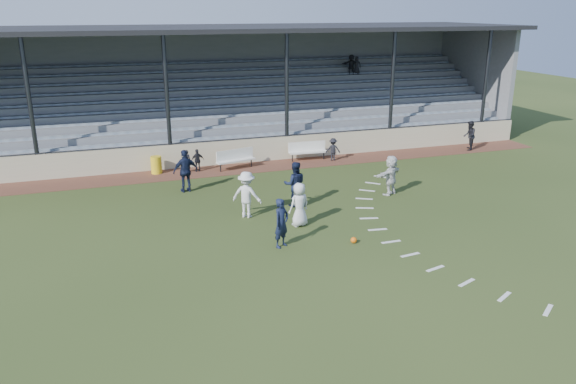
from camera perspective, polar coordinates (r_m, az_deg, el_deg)
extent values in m
plane|color=#2D3C18|center=(18.26, 2.51, -6.21)|extent=(90.00, 90.00, 0.00)
cube|color=#552E22|center=(27.73, -5.26, 2.37)|extent=(34.00, 2.00, 0.02)
cube|color=#C3B896|center=(28.56, -5.79, 4.05)|extent=(34.00, 0.18, 1.20)
cube|color=silver|center=(27.52, -5.30, 3.19)|extent=(2.04, 0.89, 0.06)
cube|color=silver|center=(27.66, -5.42, 3.80)|extent=(1.95, 0.56, 0.54)
cylinder|color=#2A2B31|center=(27.21, -6.87, 2.46)|extent=(0.06, 0.06, 0.40)
cylinder|color=#2A2B31|center=(27.96, -3.75, 2.99)|extent=(0.06, 0.06, 0.40)
cube|color=silver|center=(29.02, 2.07, 4.05)|extent=(2.02, 0.49, 0.06)
cube|color=silver|center=(29.17, 1.92, 4.63)|extent=(2.00, 0.15, 0.54)
cylinder|color=#2A2B31|center=(28.84, 0.45, 3.50)|extent=(0.06, 0.06, 0.40)
cylinder|color=#2A2B31|center=(29.35, 3.65, 3.72)|extent=(0.06, 0.06, 0.40)
cylinder|color=yellow|center=(27.45, -13.23, 2.70)|extent=(0.51, 0.51, 0.82)
sphere|color=#E0600D|center=(19.07, 6.69, -4.88)|extent=(0.21, 0.21, 0.21)
imported|color=silver|center=(20.18, 1.16, -1.28)|extent=(0.90, 0.70, 1.62)
imported|color=#121932|center=(18.40, -0.67, -3.17)|extent=(0.73, 0.67, 1.67)
imported|color=#121932|center=(22.18, 0.70, 0.80)|extent=(1.01, 0.86, 1.82)
imported|color=silver|center=(21.05, -4.22, -0.27)|extent=(1.31, 1.21, 1.77)
imported|color=#121932|center=(24.33, -10.36, 2.12)|extent=(1.14, 0.61, 1.84)
imported|color=silver|center=(23.99, 10.39, 1.70)|extent=(1.62, 1.20, 1.70)
imported|color=black|center=(32.69, 17.95, 5.48)|extent=(0.96, 1.00, 1.62)
imported|color=black|center=(27.29, -10.25, 3.11)|extent=(0.45, 0.36, 1.10)
imported|color=black|center=(27.34, -9.17, 3.19)|extent=(0.66, 0.33, 1.09)
imported|color=black|center=(29.07, 4.59, 4.34)|extent=(0.84, 0.61, 1.17)
cube|color=slate|center=(29.08, -6.04, 4.30)|extent=(34.00, 0.80, 1.20)
cube|color=gray|center=(29.03, -6.12, 5.59)|extent=(33.00, 0.28, 0.10)
cube|color=slate|center=(29.80, -6.39, 5.02)|extent=(34.00, 0.80, 1.60)
cube|color=gray|center=(29.71, -6.49, 6.66)|extent=(33.00, 0.28, 0.10)
cube|color=slate|center=(30.52, -6.73, 5.70)|extent=(34.00, 0.80, 2.00)
cube|color=gray|center=(30.41, -6.84, 7.67)|extent=(33.00, 0.28, 0.10)
cube|color=slate|center=(31.24, -7.05, 6.36)|extent=(34.00, 0.80, 2.40)
cube|color=gray|center=(31.11, -7.18, 8.65)|extent=(33.00, 0.28, 0.10)
cube|color=slate|center=(31.97, -7.36, 6.98)|extent=(34.00, 0.80, 2.80)
cube|color=gray|center=(31.82, -7.50, 9.58)|extent=(33.00, 0.28, 0.10)
cube|color=slate|center=(32.71, -7.66, 7.58)|extent=(34.00, 0.80, 3.20)
cube|color=gray|center=(32.55, -7.82, 10.47)|extent=(33.00, 0.28, 0.10)
cube|color=slate|center=(33.45, -7.94, 8.15)|extent=(34.00, 0.80, 3.60)
cube|color=gray|center=(33.28, -8.12, 11.31)|extent=(33.00, 0.28, 0.10)
cube|color=slate|center=(34.19, -8.22, 8.70)|extent=(34.00, 0.80, 4.00)
cube|color=gray|center=(34.01, -8.41, 12.13)|extent=(33.00, 0.28, 0.10)
cube|color=slate|center=(34.93, -8.48, 9.22)|extent=(34.00, 0.80, 4.40)
cube|color=gray|center=(34.76, -8.68, 12.90)|extent=(33.00, 0.28, 0.10)
cube|color=slate|center=(35.38, -8.73, 10.95)|extent=(34.00, 0.40, 6.40)
cube|color=slate|center=(38.77, 18.13, 10.90)|extent=(0.30, 7.80, 6.40)
cube|color=black|center=(31.30, -7.71, 16.15)|extent=(34.60, 9.00, 0.22)
cylinder|color=#2A2B31|center=(27.64, -24.68, 7.63)|extent=(0.20, 0.20, 6.50)
cylinder|color=#2A2B31|center=(27.65, -12.16, 8.88)|extent=(0.20, 0.20, 6.50)
cylinder|color=#2A2B31|center=(28.93, -0.13, 9.68)|extent=(0.20, 0.20, 6.50)
cylinder|color=#2A2B31|center=(31.32, 10.51, 10.03)|extent=(0.20, 0.20, 6.50)
cylinder|color=#2A2B31|center=(34.60, 19.40, 10.07)|extent=(0.20, 0.20, 6.50)
cylinder|color=#2A2B31|center=(28.41, -5.83, 5.32)|extent=(34.00, 0.05, 0.05)
imported|color=black|center=(36.06, 6.99, 12.65)|extent=(0.61, 0.51, 1.06)
imported|color=black|center=(35.89, 6.44, 12.76)|extent=(1.15, 0.46, 1.21)
cube|color=silver|center=(26.66, 9.44, 1.54)|extent=(0.54, 0.61, 0.01)
cube|color=silver|center=(25.62, 8.61, 0.89)|extent=(0.59, 0.56, 0.01)
cube|color=silver|center=(24.56, 8.03, 0.16)|extent=(0.64, 0.51, 0.01)
cube|color=silver|center=(23.48, 7.74, -0.68)|extent=(0.67, 0.44, 0.01)
cube|color=silver|center=(22.41, 7.79, -1.62)|extent=(0.70, 0.37, 0.01)
cube|color=silver|center=(21.35, 8.22, -2.66)|extent=(0.71, 0.29, 0.01)
cube|color=silver|center=(20.33, 9.08, -3.79)|extent=(0.71, 0.21, 0.01)
cube|color=silver|center=(19.38, 10.43, -4.99)|extent=(0.70, 0.12, 0.01)
cube|color=silver|center=(18.52, 12.31, -6.25)|extent=(0.71, 0.21, 0.01)
cube|color=silver|center=(17.77, 14.74, -7.53)|extent=(0.71, 0.29, 0.01)
cube|color=silver|center=(17.17, 17.69, -8.76)|extent=(0.70, 0.37, 0.01)
cube|color=silver|center=(16.74, 21.12, -9.88)|extent=(0.67, 0.44, 0.01)
cube|color=silver|center=(16.50, 24.91, -10.83)|extent=(0.64, 0.51, 0.01)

